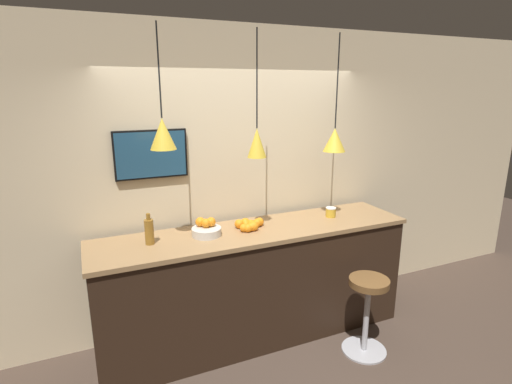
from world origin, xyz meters
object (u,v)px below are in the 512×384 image
at_px(fruit_bowl, 206,229).
at_px(mounted_tv, 151,154).
at_px(spread_jar, 331,212).
at_px(bar_stool, 367,304).
at_px(juice_bottle, 149,231).

height_order(fruit_bowl, mounted_tv, mounted_tv).
distance_m(fruit_bowl, spread_jar, 1.28).
distance_m(fruit_bowl, mounted_tv, 0.81).
relative_size(bar_stool, spread_jar, 7.08).
bearing_deg(spread_jar, fruit_bowl, 179.65).
height_order(bar_stool, juice_bottle, juice_bottle).
relative_size(juice_bottle, spread_jar, 2.58).
bearing_deg(mounted_tv, bar_stool, -31.99).
distance_m(juice_bottle, spread_jar, 1.76).
relative_size(bar_stool, fruit_bowl, 2.81).
bearing_deg(bar_stool, juice_bottle, 159.38).
xyz_separation_m(bar_stool, fruit_bowl, (-1.26, 0.66, 0.67)).
xyz_separation_m(spread_jar, mounted_tv, (-1.65, 0.36, 0.63)).
bearing_deg(bar_stool, fruit_bowl, 152.21).
relative_size(bar_stool, mounted_tv, 1.15).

